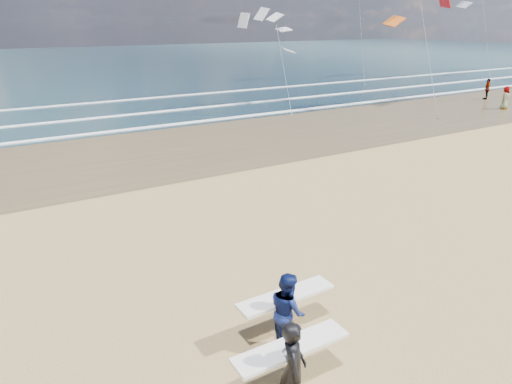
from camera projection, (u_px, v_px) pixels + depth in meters
wet_sand_strip at (385, 116)px, 32.56m from camera, size 220.00×12.00×0.01m
ocean at (148, 61)px, 76.11m from camera, size 220.00×100.00×0.02m
foam_breakers at (302, 96)px, 40.69m from camera, size 220.00×11.70×0.05m
surfer_near at (293, 366)px, 7.71m from camera, size 2.20×1.02×1.85m
surfer_far at (287, 310)px, 9.32m from camera, size 2.21×1.10×1.73m
beachgoer_0 at (505, 98)px, 34.76m from camera, size 0.99×0.81×1.73m
beachgoer_1 at (487, 89)px, 39.09m from camera, size 1.06×0.99×1.75m
kite_0 at (425, 32)px, 31.95m from camera, size 6.17×4.78×9.96m
kite_1 at (281, 53)px, 33.59m from camera, size 5.34×4.69×7.68m
kite_2 at (484, 14)px, 49.89m from camera, size 6.79×4.85×11.99m
kite_5 at (359, 7)px, 47.39m from camera, size 5.64×4.72×14.12m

